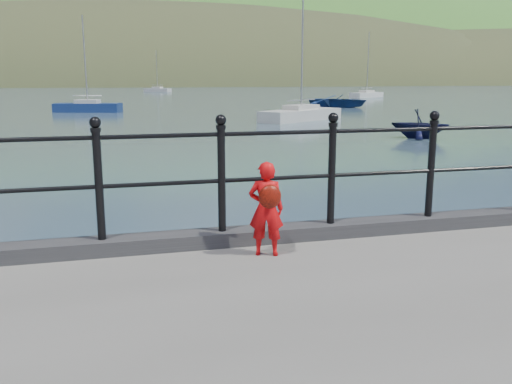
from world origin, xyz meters
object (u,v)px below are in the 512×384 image
object	(u,v)px
launch_navy	(420,124)
child	(266,208)
sailboat_deep	(158,90)
sailboat_far	(367,95)
sailboat_port	(88,108)
sailboat_near	(301,115)
railing	(278,164)
launch_blue	(338,101)

from	to	relation	value
launch_navy	child	bearing A→B (deg)	-176.52
child	sailboat_deep	xyz separation A→B (m)	(7.09, 101.53, -1.13)
sailboat_far	sailboat_port	bearing A→B (deg)	-179.51
sailboat_port	child	bearing A→B (deg)	-67.95
sailboat_near	sailboat_deep	xyz separation A→B (m)	(-3.19, 73.35, 0.00)
sailboat_near	sailboat_port	distance (m)	18.41
railing	launch_navy	xyz separation A→B (m)	(11.75, 16.54, -1.17)
sailboat_far	sailboat_port	xyz separation A→B (m)	(-35.85, -23.78, -0.00)
railing	sailboat_deep	size ratio (longest dim) A/B	2.27
launch_blue	sailboat_port	xyz separation A→B (m)	(-22.23, -1.76, -0.25)
sailboat_near	child	bearing A→B (deg)	-144.41
sailboat_near	sailboat_port	size ratio (longest dim) A/B	1.19
launch_blue	sailboat_deep	bearing A→B (deg)	63.10
child	launch_navy	world-z (taller)	child
sailboat_port	sailboat_far	bearing A→B (deg)	50.99
sailboat_deep	sailboat_near	bearing A→B (deg)	-50.03
sailboat_port	sailboat_near	bearing A→B (deg)	-25.09
railing	sailboat_near	world-z (taller)	sailboat_near
launch_navy	railing	bearing A→B (deg)	-176.67
child	launch_navy	xyz separation A→B (m)	(12.00, 16.99, -0.82)
child	launch_navy	bearing A→B (deg)	-105.76
sailboat_far	sailboat_deep	size ratio (longest dim) A/B	1.12
railing	child	size ratio (longest dim) A/B	19.59
sailboat_far	sailboat_near	world-z (taller)	sailboat_near
launch_navy	launch_blue	bearing A→B (deg)	23.45
launch_navy	sailboat_near	xyz separation A→B (m)	(-1.72, 11.19, -0.32)
launch_blue	sailboat_near	size ratio (longest dim) A/B	0.63
launch_blue	sailboat_deep	world-z (taller)	sailboat_deep
child	sailboat_deep	bearing A→B (deg)	-74.50
child	sailboat_deep	size ratio (longest dim) A/B	0.12
sailboat_near	launch_blue	bearing A→B (deg)	24.26
child	launch_navy	size ratio (longest dim) A/B	0.37
railing	sailboat_port	world-z (taller)	sailboat_port
railing	launch_navy	distance (m)	20.33
railing	sailboat_far	bearing A→B (deg)	63.20
child	launch_blue	distance (m)	46.42
child	sailboat_port	world-z (taller)	sailboat_port
child	sailboat_far	world-z (taller)	sailboat_far
railing	launch_blue	size ratio (longest dim) A/B	3.20
sailboat_port	railing	bearing A→B (deg)	-67.54
launch_navy	sailboat_deep	size ratio (longest dim) A/B	0.31
sailboat_far	sailboat_near	xyz separation A→B (m)	(-22.28, -36.22, -0.00)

